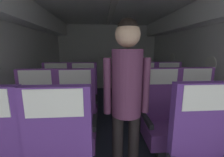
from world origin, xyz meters
TOP-DOWN VIEW (x-y plane):
  - ground at (0.00, 2.75)m, footprint 3.52×5.90m
  - fuselage_shell at (0.00, 3.02)m, footprint 3.40×5.55m
  - seat_b_left_window at (-1.05, 2.16)m, footprint 0.52×0.46m
  - seat_b_left_aisle at (-0.56, 2.14)m, footprint 0.52×0.46m
  - seat_b_right_aisle at (1.05, 2.15)m, footprint 0.52×0.46m
  - seat_b_right_window at (0.57, 2.14)m, footprint 0.52×0.46m
  - seat_c_left_window at (-1.04, 3.01)m, footprint 0.52×0.46m
  - seat_c_left_aisle at (-0.56, 2.99)m, footprint 0.52×0.46m
  - seat_c_right_aisle at (1.05, 2.99)m, footprint 0.52×0.46m
  - seat_c_right_window at (0.56, 2.99)m, footprint 0.52×0.46m
  - flight_attendant at (0.00, 1.69)m, footprint 0.43×0.28m

SIDE VIEW (x-z plane):
  - ground at x=0.00m, z-range -0.02..0.00m
  - seat_b_left_window at x=-1.05m, z-range -0.10..1.04m
  - seat_b_left_aisle at x=-0.56m, z-range -0.10..1.04m
  - seat_b_right_aisle at x=1.05m, z-range -0.10..1.04m
  - seat_b_right_window at x=0.57m, z-range -0.10..1.04m
  - seat_c_left_window at x=-1.04m, z-range -0.10..1.04m
  - seat_c_left_aisle at x=-0.56m, z-range -0.10..1.04m
  - seat_c_right_aisle at x=1.05m, z-range -0.10..1.04m
  - seat_c_right_window at x=0.56m, z-range -0.10..1.04m
  - flight_attendant at x=0.00m, z-range 0.20..1.84m
  - fuselage_shell at x=0.00m, z-range 0.47..2.69m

